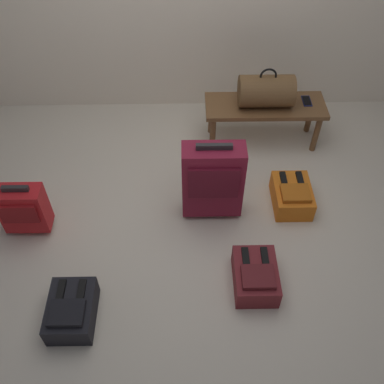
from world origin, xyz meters
TOP-DOWN VIEW (x-y plane):
  - ground_plane at (0.00, 0.00)m, footprint 6.60×6.60m
  - bench at (0.60, 0.99)m, footprint 1.00×0.36m
  - duffel_bag_brown at (0.58, 0.99)m, footprint 0.44×0.26m
  - cell_phone at (0.94, 1.03)m, footprint 0.07×0.14m
  - suitcase_upright_burgundy at (0.12, 0.17)m, footprint 0.43×0.21m
  - suitcase_small_red at (-1.22, 0.03)m, footprint 0.32×0.18m
  - backpack_orange at (0.74, 0.25)m, footprint 0.28×0.38m
  - backpack_dark at (-0.79, -0.68)m, footprint 0.28×0.38m
  - backpack_maroon at (0.38, -0.46)m, footprint 0.28×0.38m

SIDE VIEW (x-z plane):
  - ground_plane at x=0.00m, z-range 0.00..0.00m
  - backpack_orange at x=0.74m, z-range -0.01..0.20m
  - backpack_dark at x=-0.79m, z-range -0.01..0.20m
  - backpack_maroon at x=0.38m, z-range -0.01..0.20m
  - suitcase_small_red at x=-1.22m, z-range 0.01..0.47m
  - bench at x=0.60m, z-range 0.14..0.53m
  - suitcase_upright_burgundy at x=0.12m, z-range 0.01..0.70m
  - cell_phone at x=0.94m, z-range 0.39..0.40m
  - duffel_bag_brown at x=0.58m, z-range 0.36..0.69m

